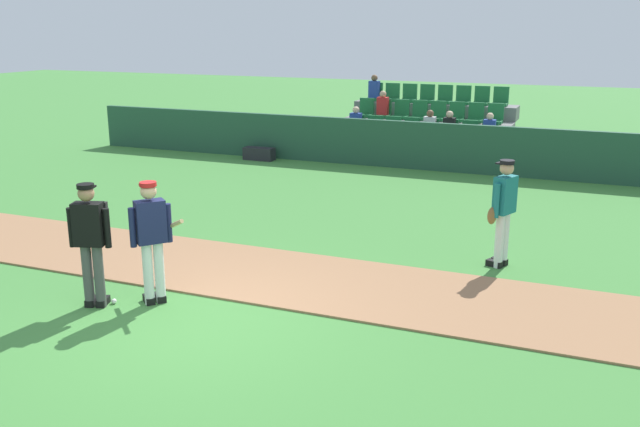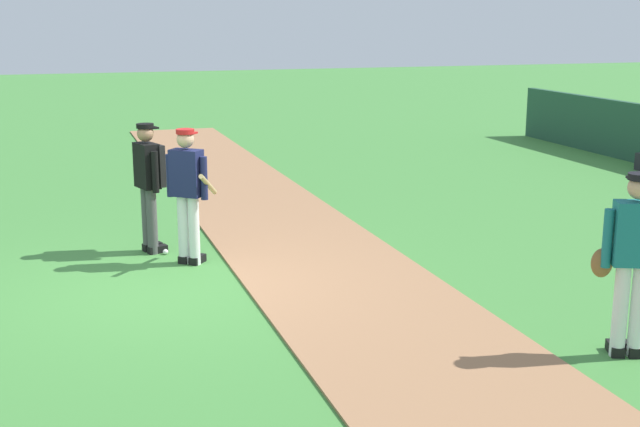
{
  "view_description": "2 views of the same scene",
  "coord_description": "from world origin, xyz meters",
  "views": [
    {
      "loc": [
        4.8,
        -7.29,
        3.83
      ],
      "look_at": [
        0.92,
        2.22,
        1.03
      ],
      "focal_mm": 39.17,
      "sensor_mm": 36.0,
      "label": 1
    },
    {
      "loc": [
        9.61,
        -1.23,
        3.14
      ],
      "look_at": [
        0.82,
        1.59,
        0.95
      ],
      "focal_mm": 46.92,
      "sensor_mm": 36.0,
      "label": 2
    }
  ],
  "objects": [
    {
      "name": "ground_plane",
      "position": [
        0.0,
        0.0,
        0.0
      ],
      "size": [
        80.0,
        80.0,
        0.0
      ],
      "primitive_type": "plane",
      "color": "#42843A"
    },
    {
      "name": "batter_navy_jersey",
      "position": [
        -0.84,
        0.36,
        0.97
      ],
      "size": [
        0.76,
        0.67,
        1.76
      ],
      "color": "white",
      "rests_on": "ground"
    },
    {
      "name": "umpire_home_plate",
      "position": [
        -1.55,
        -0.05,
        1.0
      ],
      "size": [
        0.57,
        0.4,
        1.76
      ],
      "color": "#4C4C4C",
      "rests_on": "ground"
    },
    {
      "name": "runner_teal_jersey",
      "position": [
        3.44,
        3.77,
        0.96
      ],
      "size": [
        0.42,
        0.62,
        1.76
      ],
      "color": "white",
      "rests_on": "ground"
    },
    {
      "name": "baseball",
      "position": [
        -1.37,
        0.1,
        0.04
      ],
      "size": [
        0.07,
        0.07,
        0.07
      ],
      "primitive_type": "sphere",
      "color": "white",
      "rests_on": "ground"
    },
    {
      "name": "infield_dirt_path",
      "position": [
        0.0,
        1.96,
        0.01
      ],
      "size": [
        28.0,
        2.32,
        0.03
      ],
      "primitive_type": "cube",
      "color": "#9E704C",
      "rests_on": "ground"
    }
  ]
}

